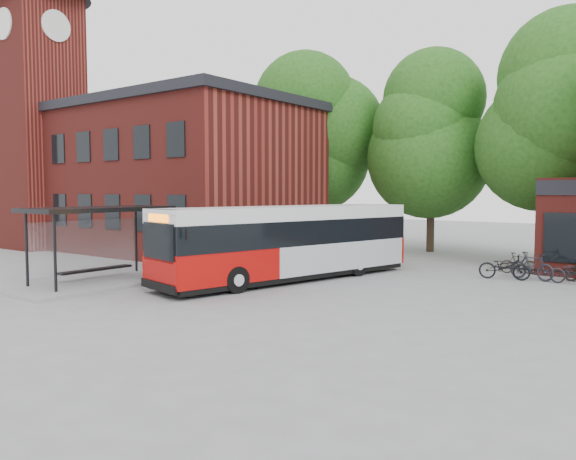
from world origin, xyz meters
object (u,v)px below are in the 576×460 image
Objects in this scene: city_bus at (289,243)px; bicycle_4 at (574,273)px; bus_shelter at (100,245)px; bicycle_0 at (504,267)px; bicycle_3 at (532,266)px; bicycle_1 at (519,263)px.

city_bus reaches higher than bicycle_4.
bus_shelter is 15.57m from bicycle_0.
bicycle_0 is 1.03m from bicycle_3.
bicycle_0 reaches higher than bicycle_4.
city_bus is 8.48m from bicycle_0.
bicycle_4 is at bearing -141.61° from bicycle_1.
city_bus is 6.27× the size of bicycle_3.
city_bus reaches higher than bicycle_3.
bicycle_3 reaches higher than bicycle_0.
bicycle_4 is (2.39, -1.70, 0.01)m from bicycle_1.
bicycle_1 is at bearing 45.17° from bus_shelter.
bicycle_4 is (14.29, 10.28, -1.00)m from bus_shelter.
bus_shelter is 3.88× the size of bicycle_3.
bus_shelter is 4.75× the size of bicycle_1.
bus_shelter is 7.14m from city_bus.
city_bus is 10.62m from bicycle_4.
city_bus is 9.80m from bicycle_1.
bus_shelter reaches higher than bicycle_4.
bicycle_0 is at bearing 50.28° from city_bus.
bicycle_3 is (7.58, 5.64, -0.89)m from city_bus.
bicycle_3 is at bearing 87.61° from bicycle_4.
bicycle_0 is at bearing 40.22° from bus_shelter.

